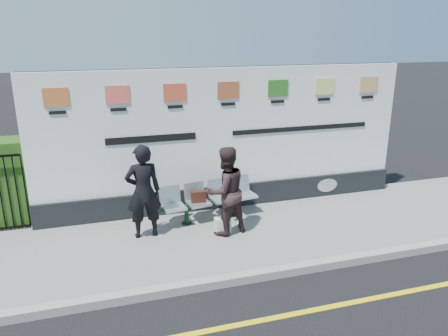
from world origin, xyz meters
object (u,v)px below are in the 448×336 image
Objects in this scene: billboard at (227,149)px; bench at (210,210)px; woman_left at (143,192)px; woman_right at (225,191)px.

billboard is 4.02× the size of bench.
woman_left reaches higher than bench.
woman_left is 1.52m from woman_right.
billboard is 1.45m from woman_right.
bench is (-0.54, -0.63, -1.09)m from billboard.
woman_left is at bearing -152.51° from billboard.
woman_left reaches higher than woman_right.
billboard is 4.48× the size of woman_left.
billboard reaches higher than woman_left.
bench is 1.17× the size of woman_right.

